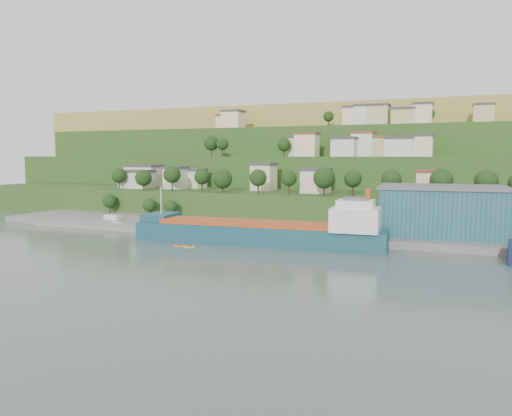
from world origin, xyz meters
The scene contains 10 objects.
ground centered at (0.00, 0.00, 0.00)m, with size 500.00×500.00×0.00m, color #404E47.
quay centered at (20.00, 28.00, 0.00)m, with size 220.00×26.00×4.00m, color slate.
pebble_beach centered at (-55.00, 22.00, 0.00)m, with size 40.00×18.00×2.40m, color slate.
hillside centered at (-0.02, 168.70, 0.08)m, with size 360.00×210.60×96.00m.
cargo_ship_near centered at (6.20, 9.97, 2.67)m, with size 65.53×14.60×16.69m.
warehouse centered at (47.32, 28.94, 8.43)m, with size 32.23×21.09×12.80m.
caravan centered at (-50.47, 21.23, 2.44)m, with size 5.32×2.22×2.48m, color silver.
dinghy centered at (-45.43, 16.59, 1.65)m, with size 4.54×1.70×0.91m, color silver.
kayak_orange centered at (-12.20, -0.91, 0.23)m, with size 3.07×1.70×0.78m.
kayak_yellow centered at (-9.25, -1.28, 0.21)m, with size 2.93×1.21×0.72m.
Camera 1 is at (52.21, -106.32, 22.41)m, focal length 35.00 mm.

